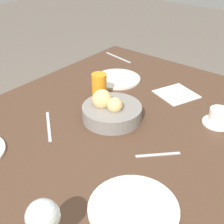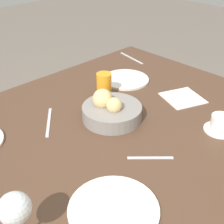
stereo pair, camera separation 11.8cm
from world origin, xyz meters
name	(u,v)px [view 1 (the left image)]	position (x,y,z in m)	size (l,w,h in m)	color
dining_table	(109,148)	(0.00, 0.00, 0.64)	(1.44, 1.08, 0.72)	#4C3323
bread_basket	(111,110)	(-0.07, -0.04, 0.76)	(0.23, 0.23, 0.12)	gray
plate_near_left	(117,79)	(-0.35, -0.24, 0.73)	(0.22, 0.22, 0.01)	silver
plate_far_center	(133,208)	(0.24, 0.28, 0.73)	(0.24, 0.24, 0.01)	silver
juice_glass	(99,86)	(-0.17, -0.19, 0.78)	(0.06, 0.06, 0.11)	orange
wine_glass	(43,218)	(0.46, 0.20, 0.84)	(0.08, 0.08, 0.16)	silver
coffee_cup	(218,117)	(-0.29, 0.29, 0.75)	(0.11, 0.11, 0.06)	white
fork_silver	(118,58)	(-0.58, -0.41, 0.72)	(0.05, 0.20, 0.00)	#B7B7BC
knife_silver	(49,126)	(0.12, -0.19, 0.72)	(0.13, 0.16, 0.00)	#B7B7BC
spoon_coffee	(158,155)	(0.01, 0.21, 0.72)	(0.11, 0.11, 0.00)	#B7B7BC
napkin	(176,94)	(-0.40, 0.06, 0.73)	(0.20, 0.20, 0.00)	silver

